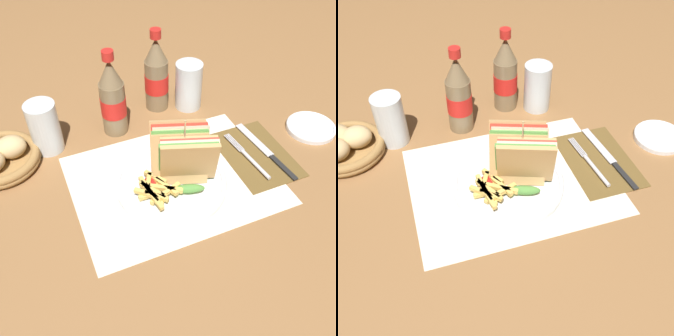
{
  "view_description": "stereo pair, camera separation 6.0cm",
  "coord_description": "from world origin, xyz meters",
  "views": [
    {
      "loc": [
        -0.26,
        -0.53,
        0.63
      ],
      "look_at": [
        -0.03,
        0.02,
        0.04
      ],
      "focal_mm": 42.0,
      "sensor_mm": 36.0,
      "label": 1
    },
    {
      "loc": [
        -0.21,
        -0.56,
        0.63
      ],
      "look_at": [
        -0.03,
        0.02,
        0.04
      ],
      "focal_mm": 42.0,
      "sensor_mm": 36.0,
      "label": 2
    }
  ],
  "objects": [
    {
      "name": "coke_bottle_far",
      "position": [
        0.05,
        0.29,
        0.09
      ],
      "size": [
        0.06,
        0.06,
        0.22
      ],
      "color": "#7A6647",
      "rests_on": "ground_plane"
    },
    {
      "name": "ground_plane",
      "position": [
        0.0,
        0.0,
        0.0
      ],
      "size": [
        4.0,
        4.0,
        0.0
      ],
      "primitive_type": "plane",
      "color": "olive"
    },
    {
      "name": "fries_pile",
      "position": [
        -0.07,
        -0.02,
        0.03
      ],
      "size": [
        0.1,
        0.11,
        0.02
      ],
      "color": "#E0B756",
      "rests_on": "plate_main"
    },
    {
      "name": "napkin",
      "position": [
        0.2,
        0.01,
        0.0
      ],
      "size": [
        0.15,
        0.22,
        0.0
      ],
      "color": "brown",
      "rests_on": "ground_plane"
    },
    {
      "name": "glass_far",
      "position": [
        -0.25,
        0.23,
        0.06
      ],
      "size": [
        0.07,
        0.07,
        0.13
      ],
      "color": "silver",
      "rests_on": "ground_plane"
    },
    {
      "name": "glass_near",
      "position": [
        0.13,
        0.26,
        0.06
      ],
      "size": [
        0.07,
        0.07,
        0.13
      ],
      "color": "silver",
      "rests_on": "ground_plane"
    },
    {
      "name": "club_sandwich",
      "position": [
        0.0,
        0.0,
        0.07
      ],
      "size": [
        0.14,
        0.14,
        0.16
      ],
      "color": "tan",
      "rests_on": "plate_main"
    },
    {
      "name": "ketchup_blob",
      "position": [
        -0.07,
        0.01,
        0.03
      ],
      "size": [
        0.04,
        0.03,
        0.01
      ],
      "color": "maroon",
      "rests_on": "plate_main"
    },
    {
      "name": "plate_main",
      "position": [
        -0.03,
        -0.0,
        0.01
      ],
      "size": [
        0.24,
        0.24,
        0.02
      ],
      "color": "white",
      "rests_on": "ground_plane"
    },
    {
      "name": "fork",
      "position": [
        0.17,
        -0.0,
        0.01
      ],
      "size": [
        0.03,
        0.17,
        0.01
      ],
      "rotation": [
        0.0,
        0.0,
        0.09
      ],
      "color": "silver",
      "rests_on": "napkin"
    },
    {
      "name": "coke_bottle_near",
      "position": [
        -0.08,
        0.23,
        0.09
      ],
      "size": [
        0.06,
        0.06,
        0.22
      ],
      "color": "#7A6647",
      "rests_on": "ground_plane"
    },
    {
      "name": "placemat",
      "position": [
        -0.02,
        0.01,
        0.0
      ],
      "size": [
        0.44,
        0.34,
        0.0
      ],
      "color": "silver",
      "rests_on": "ground_plane"
    },
    {
      "name": "knife",
      "position": [
        0.22,
        0.01,
        0.01
      ],
      "size": [
        0.03,
        0.22,
        0.0
      ],
      "rotation": [
        0.0,
        0.0,
        0.09
      ],
      "color": "black",
      "rests_on": "napkin"
    },
    {
      "name": "side_saucer",
      "position": [
        0.37,
        0.04,
        0.01
      ],
      "size": [
        0.12,
        0.12,
        0.01
      ],
      "color": "white",
      "rests_on": "ground_plane"
    }
  ]
}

